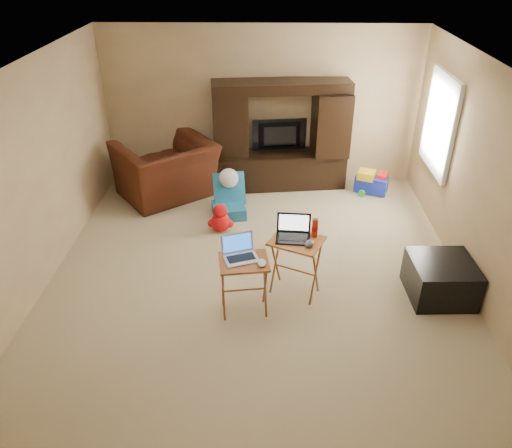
{
  "coord_description": "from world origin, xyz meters",
  "views": [
    {
      "loc": [
        0.12,
        -5.06,
        3.65
      ],
      "look_at": [
        0.0,
        -0.2,
        0.8
      ],
      "focal_mm": 35.0,
      "sensor_mm": 36.0,
      "label": 1
    }
  ],
  "objects_px": {
    "laptop_left": "(241,250)",
    "mouse_left": "(262,263)",
    "water_bottle": "(315,228)",
    "plush_toy": "(221,218)",
    "tray_table_right": "(295,267)",
    "laptop_right": "(293,230)",
    "child_rocker": "(228,197)",
    "push_toy": "(372,182)",
    "television": "(280,136)",
    "entertainment_center": "(280,136)",
    "recliner": "(166,170)",
    "ottoman": "(441,279)",
    "tray_table_left": "(244,287)",
    "mouse_right": "(309,244)"
  },
  "relations": [
    {
      "from": "laptop_left",
      "to": "entertainment_center",
      "type": "bearing_deg",
      "value": 62.11
    },
    {
      "from": "plush_toy",
      "to": "tray_table_left",
      "type": "xyz_separation_m",
      "value": [
        0.41,
        -1.72,
        0.13
      ]
    },
    {
      "from": "water_bottle",
      "to": "recliner",
      "type": "bearing_deg",
      "value": 131.86
    },
    {
      "from": "laptop_left",
      "to": "laptop_right",
      "type": "bearing_deg",
      "value": 12.16
    },
    {
      "from": "ottoman",
      "to": "mouse_right",
      "type": "bearing_deg",
      "value": -176.09
    },
    {
      "from": "recliner",
      "to": "television",
      "type": "bearing_deg",
      "value": 158.03
    },
    {
      "from": "push_toy",
      "to": "recliner",
      "type": "bearing_deg",
      "value": -155.19
    },
    {
      "from": "tray_table_right",
      "to": "water_bottle",
      "type": "xyz_separation_m",
      "value": [
        0.2,
        0.08,
        0.47
      ]
    },
    {
      "from": "child_rocker",
      "to": "ottoman",
      "type": "height_order",
      "value": "child_rocker"
    },
    {
      "from": "laptop_left",
      "to": "mouse_left",
      "type": "height_order",
      "value": "laptop_left"
    },
    {
      "from": "recliner",
      "to": "water_bottle",
      "type": "distance_m",
      "value": 3.19
    },
    {
      "from": "tray_table_right",
      "to": "mouse_right",
      "type": "distance_m",
      "value": 0.43
    },
    {
      "from": "recliner",
      "to": "mouse_right",
      "type": "relative_size",
      "value": 9.39
    },
    {
      "from": "entertainment_center",
      "to": "child_rocker",
      "type": "distance_m",
      "value": 1.41
    },
    {
      "from": "plush_toy",
      "to": "mouse_left",
      "type": "xyz_separation_m",
      "value": [
        0.6,
        -1.79,
        0.49
      ]
    },
    {
      "from": "recliner",
      "to": "mouse_right",
      "type": "height_order",
      "value": "recliner"
    },
    {
      "from": "laptop_right",
      "to": "water_bottle",
      "type": "relative_size",
      "value": 1.7
    },
    {
      "from": "laptop_left",
      "to": "water_bottle",
      "type": "bearing_deg",
      "value": 7.33
    },
    {
      "from": "recliner",
      "to": "laptop_left",
      "type": "bearing_deg",
      "value": 77.82
    },
    {
      "from": "entertainment_center",
      "to": "laptop_right",
      "type": "relative_size",
      "value": 5.63
    },
    {
      "from": "push_toy",
      "to": "water_bottle",
      "type": "bearing_deg",
      "value": -92.56
    },
    {
      "from": "television",
      "to": "ottoman",
      "type": "bearing_deg",
      "value": 113.55
    },
    {
      "from": "entertainment_center",
      "to": "child_rocker",
      "type": "bearing_deg",
      "value": -132.81
    },
    {
      "from": "television",
      "to": "mouse_left",
      "type": "relative_size",
      "value": 6.43
    },
    {
      "from": "child_rocker",
      "to": "tray_table_left",
      "type": "height_order",
      "value": "tray_table_left"
    },
    {
      "from": "ottoman",
      "to": "tray_table_left",
      "type": "xyz_separation_m",
      "value": [
        -2.23,
        -0.34,
        0.11
      ]
    },
    {
      "from": "television",
      "to": "tray_table_left",
      "type": "relative_size",
      "value": 1.3
    },
    {
      "from": "child_rocker",
      "to": "laptop_left",
      "type": "xyz_separation_m",
      "value": [
        0.3,
        -2.12,
        0.48
      ]
    },
    {
      "from": "child_rocker",
      "to": "tray_table_right",
      "type": "xyz_separation_m",
      "value": [
        0.9,
        -1.8,
        0.05
      ]
    },
    {
      "from": "ottoman",
      "to": "mouse_left",
      "type": "relative_size",
      "value": 5.14
    },
    {
      "from": "ottoman",
      "to": "mouse_right",
      "type": "height_order",
      "value": "mouse_right"
    },
    {
      "from": "push_toy",
      "to": "laptop_left",
      "type": "height_order",
      "value": "laptop_left"
    },
    {
      "from": "laptop_right",
      "to": "mouse_right",
      "type": "relative_size",
      "value": 2.58
    },
    {
      "from": "laptop_left",
      "to": "tray_table_right",
      "type": "bearing_deg",
      "value": 8.96
    },
    {
      "from": "plush_toy",
      "to": "tray_table_left",
      "type": "distance_m",
      "value": 1.78
    },
    {
      "from": "tray_table_right",
      "to": "mouse_right",
      "type": "bearing_deg",
      "value": -17.94
    },
    {
      "from": "television",
      "to": "mouse_left",
      "type": "xyz_separation_m",
      "value": [
        -0.24,
        -3.36,
        -0.13
      ]
    },
    {
      "from": "entertainment_center",
      "to": "push_toy",
      "type": "bearing_deg",
      "value": -16.07
    },
    {
      "from": "child_rocker",
      "to": "plush_toy",
      "type": "xyz_separation_m",
      "value": [
        -0.08,
        -0.43,
        -0.1
      ]
    },
    {
      "from": "television",
      "to": "mouse_right",
      "type": "height_order",
      "value": "television"
    },
    {
      "from": "plush_toy",
      "to": "water_bottle",
      "type": "height_order",
      "value": "water_bottle"
    },
    {
      "from": "television",
      "to": "recliner",
      "type": "bearing_deg",
      "value": 7.76
    },
    {
      "from": "ottoman",
      "to": "water_bottle",
      "type": "xyz_separation_m",
      "value": [
        -1.47,
        0.1,
        0.6
      ]
    },
    {
      "from": "laptop_left",
      "to": "child_rocker",
      "type": "bearing_deg",
      "value": 78.35
    },
    {
      "from": "ottoman",
      "to": "mouse_left",
      "type": "distance_m",
      "value": 2.14
    },
    {
      "from": "push_toy",
      "to": "mouse_left",
      "type": "relative_size",
      "value": 3.77
    },
    {
      "from": "recliner",
      "to": "child_rocker",
      "type": "xyz_separation_m",
      "value": [
        1.02,
        -0.64,
        -0.14
      ]
    },
    {
      "from": "push_toy",
      "to": "laptop_right",
      "type": "distance_m",
      "value": 3.01
    },
    {
      "from": "television",
      "to": "plush_toy",
      "type": "xyz_separation_m",
      "value": [
        -0.84,
        -1.57,
        -0.62
      ]
    },
    {
      "from": "tray_table_right",
      "to": "laptop_right",
      "type": "relative_size",
      "value": 1.91
    }
  ]
}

